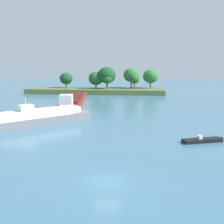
% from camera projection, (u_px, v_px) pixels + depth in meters
% --- Properties ---
extents(ground_plane, '(400.00, 400.00, 0.00)m').
position_uv_depth(ground_plane, '(107.00, 181.00, 27.75)').
color(ground_plane, teal).
extents(treeline_island, '(52.37, 15.80, 10.06)m').
position_uv_depth(treeline_island, '(104.00, 85.00, 112.75)').
color(treeline_island, '#566B3D').
rests_on(treeline_island, ground).
extents(cargo_barge, '(10.62, 37.13, 5.97)m').
position_uv_depth(cargo_barge, '(73.00, 100.00, 82.56)').
color(cargo_barge, maroon).
rests_on(cargo_barge, ground).
extents(small_motorboat, '(6.11, 3.52, 1.03)m').
position_uv_depth(small_motorboat, '(202.00, 140.00, 41.69)').
color(small_motorboat, black).
rests_on(small_motorboat, ground).
extents(white_riverboat, '(17.00, 18.16, 5.34)m').
position_uv_depth(white_riverboat, '(40.00, 117.00, 53.74)').
color(white_riverboat, slate).
rests_on(white_riverboat, ground).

